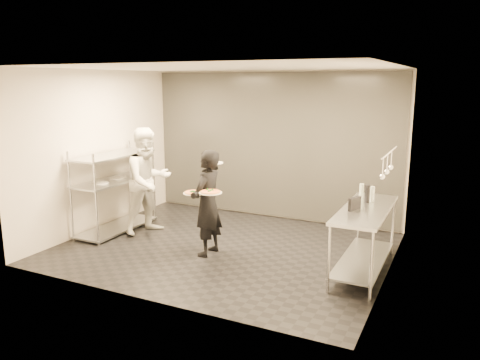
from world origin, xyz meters
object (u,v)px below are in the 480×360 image
at_px(salad_plate, 214,162).
at_px(pass_rack, 115,188).
at_px(bottle_dark, 367,194).
at_px(bottle_clear, 372,194).
at_px(prep_counter, 365,229).
at_px(chef, 148,181).
at_px(pizza_plate_far, 210,192).
at_px(pos_monitor, 355,204).
at_px(waiter, 208,203).
at_px(pizza_plate_near, 194,193).
at_px(bottle_green, 361,191).

bearing_deg(salad_plate, pass_rack, 179.67).
bearing_deg(pass_rack, salad_plate, -0.33).
distance_m(pass_rack, bottle_dark, 4.30).
distance_m(pass_rack, bottle_clear, 4.36).
xyz_separation_m(pass_rack, prep_counter, (4.33, 0.00, -0.14)).
height_order(pass_rack, prep_counter, pass_rack).
distance_m(chef, pizza_plate_far, 1.80).
xyz_separation_m(pos_monitor, bottle_dark, (0.07, 0.48, 0.04)).
xyz_separation_m(pass_rack, waiter, (2.06, -0.33, 0.04)).
bearing_deg(bottle_dark, pos_monitor, -98.40).
relative_size(pizza_plate_near, bottle_green, 1.34).
bearing_deg(chef, pass_rack, 125.54).
bearing_deg(waiter, bottle_dark, 107.65).
distance_m(prep_counter, pizza_plate_far, 2.21).
bearing_deg(pizza_plate_near, bottle_clear, 21.92).
bearing_deg(pizza_plate_far, prep_counter, 15.05).
xyz_separation_m(pizza_plate_near, bottle_dark, (2.34, 0.86, 0.04)).
distance_m(pizza_plate_far, bottle_dark, 2.23).
xyz_separation_m(chef, salad_plate, (1.39, -0.18, 0.47)).
relative_size(pizza_plate_far, bottle_clear, 1.57).
bearing_deg(bottle_dark, pizza_plate_far, -156.61).
bearing_deg(chef, bottle_clear, -66.39).
distance_m(pizza_plate_near, bottle_dark, 2.49).
height_order(waiter, bottle_dark, waiter).
xyz_separation_m(pizza_plate_near, bottle_clear, (2.39, 0.96, 0.02)).
distance_m(pizza_plate_far, pos_monitor, 2.01).
bearing_deg(bottle_dark, chef, -177.60).
bearing_deg(pizza_plate_far, salad_plate, 114.07).
height_order(pass_rack, bottle_dark, pass_rack).
distance_m(prep_counter, bottle_clear, 0.58).
bearing_deg(pass_rack, bottle_green, 6.51).
bearing_deg(waiter, pizza_plate_far, 39.68).
height_order(chef, bottle_clear, chef).
distance_m(pass_rack, salad_plate, 2.09).
height_order(prep_counter, chef, chef).
xyz_separation_m(pass_rack, salad_plate, (1.99, -0.01, 0.62)).
height_order(prep_counter, bottle_green, bottle_green).
xyz_separation_m(waiter, pos_monitor, (2.15, 0.17, 0.20)).
bearing_deg(pass_rack, prep_counter, 0.03).
bearing_deg(bottle_dark, prep_counter, -81.44).
xyz_separation_m(pos_monitor, bottle_green, (-0.04, 0.64, 0.03)).
height_order(waiter, chef, chef).
bearing_deg(bottle_dark, pizza_plate_near, -159.71).
xyz_separation_m(prep_counter, waiter, (-2.27, -0.33, 0.18)).
relative_size(prep_counter, chef, 0.98).
bearing_deg(bottle_dark, bottle_green, 126.41).
bearing_deg(pizza_plate_far, bottle_clear, 25.09).
bearing_deg(bottle_clear, bottle_dark, -117.56).
relative_size(waiter, pizza_plate_far, 4.84).
distance_m(salad_plate, bottle_green, 2.26).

